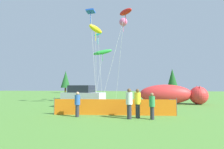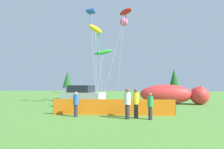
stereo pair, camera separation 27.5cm
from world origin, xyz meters
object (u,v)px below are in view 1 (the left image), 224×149
(spectator_in_red_shirt, at_px, (138,102))
(kite_red_lizard, at_px, (125,12))
(spectator_in_yellow_shirt, at_px, (129,102))
(spectator_in_green_shirt, at_px, (77,103))
(parked_car, at_px, (83,96))
(kite_blue_box, at_px, (91,13))
(spectator_in_black_shirt, at_px, (152,105))
(kite_yellow_hero, at_px, (96,29))
(inflatable_cat, at_px, (172,95))
(kite_pink_octopus, at_px, (123,22))
(kite_teal_diamond, at_px, (98,36))
(folding_chair, at_px, (172,104))
(kite_green_fish, at_px, (103,52))

(spectator_in_red_shirt, height_order, kite_red_lizard, kite_red_lizard)
(spectator_in_yellow_shirt, bearing_deg, spectator_in_green_shirt, 175.26)
(spectator_in_green_shirt, bearing_deg, parked_car, 103.27)
(kite_red_lizard, height_order, kite_blue_box, kite_red_lizard)
(spectator_in_green_shirt, bearing_deg, spectator_in_black_shirt, -3.22)
(kite_yellow_hero, height_order, kite_blue_box, kite_blue_box)
(kite_red_lizard, bearing_deg, inflatable_cat, 19.90)
(spectator_in_black_shirt, bearing_deg, kite_pink_octopus, 102.37)
(kite_red_lizard, relative_size, kite_teal_diamond, 1.17)
(parked_car, bearing_deg, kite_blue_box, 94.29)
(kite_yellow_hero, relative_size, kite_blue_box, 0.86)
(folding_chair, distance_m, kite_teal_diamond, 13.06)
(inflatable_cat, distance_m, spectator_in_black_shirt, 10.29)
(parked_car, distance_m, kite_green_fish, 10.38)
(inflatable_cat, distance_m, kite_green_fish, 11.46)
(inflatable_cat, bearing_deg, kite_teal_diamond, 174.86)
(parked_car, bearing_deg, inflatable_cat, 34.66)
(parked_car, relative_size, kite_teal_diamond, 0.46)
(spectator_in_green_shirt, distance_m, spectator_in_red_shirt, 3.94)
(spectator_in_black_shirt, distance_m, kite_red_lizard, 12.43)
(spectator_in_black_shirt, height_order, kite_teal_diamond, kite_teal_diamond)
(folding_chair, distance_m, kite_red_lizard, 11.21)
(parked_car, height_order, kite_pink_octopus, kite_pink_octopus)
(spectator_in_green_shirt, bearing_deg, spectator_in_yellow_shirt, -4.74)
(folding_chair, height_order, kite_pink_octopus, kite_pink_octopus)
(kite_green_fish, bearing_deg, spectator_in_yellow_shirt, -72.74)
(parked_car, xyz_separation_m, inflatable_cat, (9.13, 4.29, -0.01))
(spectator_in_red_shirt, bearing_deg, kite_teal_diamond, 115.03)
(spectator_in_red_shirt, relative_size, kite_green_fish, 0.24)
(parked_car, relative_size, spectator_in_green_shirt, 2.56)
(spectator_in_black_shirt, bearing_deg, folding_chair, 63.72)
(kite_green_fish, bearing_deg, kite_teal_diamond, -90.05)
(kite_green_fish, distance_m, kite_pink_octopus, 5.36)
(kite_red_lizard, height_order, kite_green_fish, kite_red_lizard)
(folding_chair, bearing_deg, kite_pink_octopus, -111.16)
(kite_pink_octopus, bearing_deg, kite_blue_box, -130.81)
(spectator_in_red_shirt, height_order, spectator_in_black_shirt, spectator_in_red_shirt)
(parked_car, distance_m, kite_red_lizard, 10.31)
(spectator_in_black_shirt, distance_m, kite_pink_octopus, 15.04)
(kite_teal_diamond, distance_m, kite_blue_box, 3.66)
(kite_green_fish, height_order, kite_pink_octopus, kite_pink_octopus)
(spectator_in_black_shirt, bearing_deg, kite_teal_diamond, 118.01)
(kite_yellow_hero, relative_size, kite_pink_octopus, 0.82)
(kite_red_lizard, bearing_deg, spectator_in_green_shirt, -109.85)
(spectator_in_green_shirt, height_order, spectator_in_red_shirt, spectator_in_red_shirt)
(spectator_in_green_shirt, height_order, kite_blue_box, kite_blue_box)
(parked_car, distance_m, spectator_in_black_shirt, 8.19)
(parked_car, bearing_deg, kite_red_lizard, 40.75)
(folding_chair, bearing_deg, parked_car, -63.36)
(kite_red_lizard, bearing_deg, kite_yellow_hero, -176.61)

